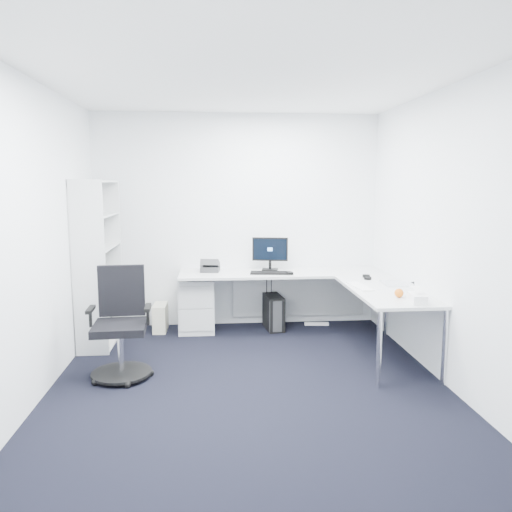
{
  "coord_description": "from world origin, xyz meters",
  "views": [
    {
      "loc": [
        -0.31,
        -4.28,
        1.84
      ],
      "look_at": [
        0.15,
        1.05,
        1.05
      ],
      "focal_mm": 35.0,
      "sensor_mm": 36.0,
      "label": 1
    }
  ],
  "objects": [
    {
      "name": "black_keyboard",
      "position": [
        0.37,
        1.61,
        0.76
      ],
      "size": [
        0.49,
        0.23,
        0.02
      ],
      "primitive_type": "cube",
      "rotation": [
        0.0,
        0.0,
        -0.13
      ],
      "color": "black",
      "rests_on": "l_desk"
    },
    {
      "name": "drawer_pedestal",
      "position": [
        -0.53,
        1.84,
        0.34
      ],
      "size": [
        0.44,
        0.54,
        0.67
      ],
      "primitive_type": "cube",
      "color": "silver",
      "rests_on": "ground"
    },
    {
      "name": "black_pc_tower",
      "position": [
        0.44,
        1.82,
        0.21
      ],
      "size": [
        0.25,
        0.46,
        0.43
      ],
      "primitive_type": "cube",
      "rotation": [
        0.0,
        0.0,
        0.12
      ],
      "color": "black",
      "rests_on": "ground"
    },
    {
      "name": "task_chair",
      "position": [
        -1.2,
        0.34,
        0.52
      ],
      "size": [
        0.62,
        0.62,
        1.05
      ],
      "primitive_type": null,
      "rotation": [
        0.0,
        0.0,
        0.05
      ],
      "color": "black",
      "rests_on": "ground"
    },
    {
      "name": "white_keyboard",
      "position": [
        1.23,
        0.76,
        0.75
      ],
      "size": [
        0.18,
        0.47,
        0.02
      ],
      "primitive_type": "cube",
      "rotation": [
        0.0,
        0.0,
        0.11
      ],
      "color": "white",
      "rests_on": "l_desk"
    },
    {
      "name": "laptop",
      "position": [
        1.63,
        0.87,
        0.86
      ],
      "size": [
        0.35,
        0.34,
        0.23
      ],
      "primitive_type": null,
      "rotation": [
        0.0,
        0.0,
        -0.05
      ],
      "color": "silver",
      "rests_on": "l_desk"
    },
    {
      "name": "beige_pc_tower",
      "position": [
        -0.98,
        1.84,
        0.17
      ],
      "size": [
        0.17,
        0.36,
        0.34
      ],
      "primitive_type": "cube",
      "rotation": [
        0.0,
        0.0,
        -0.02
      ],
      "color": "beige",
      "rests_on": "ground"
    },
    {
      "name": "orange_fruit",
      "position": [
        1.46,
        0.26,
        0.79
      ],
      "size": [
        0.09,
        0.09,
        0.09
      ],
      "primitive_type": "sphere",
      "color": "orange",
      "rests_on": "l_desk"
    },
    {
      "name": "ceiling",
      "position": [
        0.0,
        0.0,
        2.7
      ],
      "size": [
        4.2,
        4.2,
        0.0
      ],
      "primitive_type": "plane",
      "color": "white"
    },
    {
      "name": "wall_left",
      "position": [
        -1.8,
        0.0,
        1.35
      ],
      "size": [
        0.02,
        4.2,
        2.7
      ],
      "primitive_type": "cube",
      "color": "white",
      "rests_on": "ground"
    },
    {
      "name": "bookshelf",
      "position": [
        -1.62,
        1.45,
        0.94
      ],
      "size": [
        0.36,
        0.94,
        1.87
      ],
      "primitive_type": null,
      "color": "silver",
      "rests_on": "ground"
    },
    {
      "name": "ground",
      "position": [
        0.0,
        0.0,
        0.0
      ],
      "size": [
        4.2,
        4.2,
        0.0
      ],
      "primitive_type": "plane",
      "color": "black"
    },
    {
      "name": "headphones",
      "position": [
        1.45,
        1.23,
        0.77
      ],
      "size": [
        0.16,
        0.22,
        0.05
      ],
      "primitive_type": null,
      "rotation": [
        0.0,
        0.0,
        -0.18
      ],
      "color": "black",
      "rests_on": "l_desk"
    },
    {
      "name": "desk_phone",
      "position": [
        -0.35,
        1.83,
        0.83
      ],
      "size": [
        0.25,
        0.25,
        0.16
      ],
      "primitive_type": null,
      "rotation": [
        0.0,
        0.0,
        -0.12
      ],
      "color": "#2D2D2F",
      "rests_on": "l_desk"
    },
    {
      "name": "power_strip",
      "position": [
        1.02,
        1.92,
        0.02
      ],
      "size": [
        0.32,
        0.09,
        0.04
      ],
      "primitive_type": "cube",
      "rotation": [
        0.0,
        0.0,
        -0.11
      ],
      "color": "white",
      "rests_on": "ground"
    },
    {
      "name": "tissue_box",
      "position": [
        1.55,
        0.04,
        0.79
      ],
      "size": [
        0.15,
        0.26,
        0.08
      ],
      "primitive_type": "cube",
      "rotation": [
        0.0,
        0.0,
        -0.12
      ],
      "color": "white",
      "rests_on": "l_desk"
    },
    {
      "name": "monitor",
      "position": [
        0.39,
        1.85,
        0.96
      ],
      "size": [
        0.46,
        0.22,
        0.43
      ],
      "primitive_type": null,
      "rotation": [
        0.0,
        0.0,
        -0.19
      ],
      "color": "black",
      "rests_on": "l_desk"
    },
    {
      "name": "wall_back",
      "position": [
        0.0,
        2.1,
        1.35
      ],
      "size": [
        3.6,
        0.02,
        2.7
      ],
      "primitive_type": "cube",
      "color": "white",
      "rests_on": "ground"
    },
    {
      "name": "l_desk",
      "position": [
        0.55,
        1.4,
        0.37
      ],
      "size": [
        2.56,
        1.43,
        0.75
      ],
      "primitive_type": null,
      "color": "silver",
      "rests_on": "ground"
    },
    {
      "name": "mouse",
      "position": [
        0.6,
        1.54,
        0.76
      ],
      "size": [
        0.08,
        0.11,
        0.03
      ],
      "primitive_type": "cube",
      "rotation": [
        0.0,
        0.0,
        0.21
      ],
      "color": "black",
      "rests_on": "l_desk"
    },
    {
      "name": "wall_front",
      "position": [
        0.0,
        -2.1,
        1.35
      ],
      "size": [
        3.6,
        0.02,
        2.7
      ],
      "primitive_type": "cube",
      "color": "white",
      "rests_on": "ground"
    },
    {
      "name": "wall_right",
      "position": [
        1.8,
        0.0,
        1.35
      ],
      "size": [
        0.02,
        4.2,
        2.7
      ],
      "primitive_type": "cube",
      "color": "white",
      "rests_on": "ground"
    }
  ]
}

